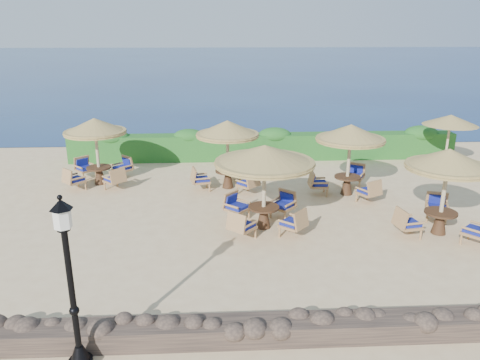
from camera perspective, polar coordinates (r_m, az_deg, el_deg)
The scene contains 11 objects.
ground at distance 15.46m, azimuth 5.58°, elevation -4.65°, with size 120.00×120.00×0.00m, color #DBBD8B.
sea at distance 84.32m, azimuth -1.51°, elevation 14.15°, with size 160.00×160.00×0.00m, color #0C2150.
hedge at distance 22.06m, azimuth 2.92°, elevation 4.07°, with size 18.00×0.90×1.20m, color #1A511B.
stone_wall at distance 10.02m, azimuth 10.99°, elevation -17.31°, with size 15.00×0.65×0.44m, color brown.
lamp_post at distance 8.90m, azimuth -19.80°, elevation -12.86°, with size 0.44×0.44×3.31m.
extra_parasol at distance 22.07m, azimuth 24.29°, elevation 6.66°, with size 2.30×2.30×2.41m.
cafe_set_0 at distance 14.06m, azimuth 2.99°, elevation 1.24°, with size 3.06×3.06×2.65m.
cafe_set_1 at distance 14.92m, azimuth 23.83°, elevation 0.39°, with size 2.66×2.73×2.65m.
cafe_set_2 at distance 19.05m, azimuth -17.12°, elevation 4.41°, with size 2.50×2.50×2.65m.
cafe_set_3 at distance 17.74m, azimuth -1.53°, elevation 4.58°, with size 2.65×2.71×2.65m.
cafe_set_4 at distance 17.46m, azimuth 13.23°, elevation 4.00°, with size 2.67×2.77×2.65m.
Camera 1 is at (-2.24, -14.08, 5.99)m, focal length 35.00 mm.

